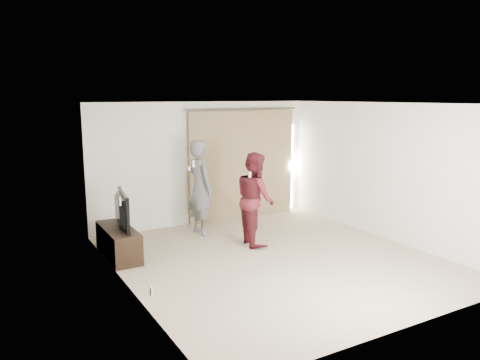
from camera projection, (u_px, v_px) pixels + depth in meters
name	position (u px, v px, depth m)	size (l,w,h in m)	color
floor	(275.00, 259.00, 7.90)	(5.50, 5.50, 0.00)	beige
wall_back	(205.00, 163.00, 10.03)	(5.00, 0.04, 2.60)	white
wall_left	(126.00, 200.00, 6.46)	(0.04, 5.50, 2.60)	white
ceiling	(277.00, 103.00, 7.44)	(5.00, 5.50, 0.01)	white
curtain	(243.00, 165.00, 10.43)	(2.80, 0.11, 2.46)	tan
tv_console	(118.00, 242.00, 7.98)	(0.46, 1.33, 0.51)	black
tv	(117.00, 210.00, 7.88)	(1.07, 0.14, 0.62)	black
scratching_post	(116.00, 233.00, 8.75)	(0.33, 0.33, 0.45)	tan
person_man	(200.00, 187.00, 9.23)	(0.51, 0.72, 1.88)	slate
person_woman	(255.00, 199.00, 8.59)	(0.79, 0.94, 1.72)	#5B1921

